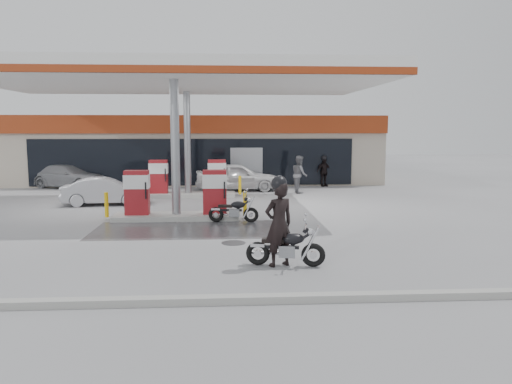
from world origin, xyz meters
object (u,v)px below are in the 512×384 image
(pump_island_near, at_px, (176,200))
(attendant, at_px, (300,174))
(parked_motorcycle, at_px, (234,211))
(hatchback_silver, at_px, (105,191))
(biker_walking, at_px, (324,172))
(sedan_white, at_px, (237,177))
(biker_main, at_px, (279,224))
(main_motorcycle, at_px, (287,248))
(parked_car_left, at_px, (70,176))
(pump_island_far, at_px, (188,182))

(pump_island_near, relative_size, attendant, 2.68)
(parked_motorcycle, height_order, hatchback_silver, hatchback_silver)
(parked_motorcycle, xyz_separation_m, biker_walking, (5.30, 10.60, 0.43))
(sedan_white, bearing_deg, biker_main, -177.72)
(main_motorcycle, distance_m, parked_car_left, 19.31)
(main_motorcycle, relative_size, attendant, 0.99)
(pump_island_near, bearing_deg, biker_main, -64.83)
(hatchback_silver, distance_m, biker_walking, 12.42)
(biker_main, height_order, hatchback_silver, biker_main)
(pump_island_far, height_order, main_motorcycle, pump_island_far)
(biker_main, height_order, parked_motorcycle, biker_main)
(pump_island_far, xyz_separation_m, attendant, (5.57, 1.00, 0.25))
(main_motorcycle, distance_m, attendant, 13.71)
(attendant, relative_size, parked_car_left, 0.43)
(parked_motorcycle, bearing_deg, attendant, 73.97)
(main_motorcycle, distance_m, sedan_white, 14.72)
(biker_main, xyz_separation_m, attendant, (2.54, 13.46, -0.06))
(pump_island_near, distance_m, attendant, 8.95)
(pump_island_near, bearing_deg, parked_motorcycle, -21.01)
(pump_island_far, relative_size, attendant, 2.68)
(attendant, bearing_deg, biker_walking, -37.58)
(main_motorcycle, relative_size, sedan_white, 0.43)
(sedan_white, relative_size, attendant, 2.28)
(pump_island_near, bearing_deg, pump_island_far, 90.00)
(biker_main, bearing_deg, sedan_white, -112.45)
(parked_car_left, distance_m, biker_walking, 14.20)
(pump_island_near, xyz_separation_m, attendant, (5.57, 7.00, 0.25))
(biker_main, distance_m, sedan_white, 14.68)
(pump_island_near, bearing_deg, main_motorcycle, -63.58)
(pump_island_near, relative_size, biker_walking, 3.09)
(pump_island_far, xyz_separation_m, sedan_white, (2.42, 2.20, 0.03))
(attendant, xyz_separation_m, biker_walking, (1.81, 2.80, -0.13))
(pump_island_far, distance_m, biker_walking, 8.31)
(sedan_white, bearing_deg, pump_island_near, 163.43)
(biker_main, bearing_deg, pump_island_near, -89.69)
(parked_motorcycle, bearing_deg, hatchback_silver, 149.18)
(pump_island_near, xyz_separation_m, parked_car_left, (-6.81, 10.00, -0.06))
(pump_island_near, xyz_separation_m, main_motorcycle, (3.23, -6.50, -0.28))
(pump_island_near, distance_m, pump_island_far, 6.00)
(sedan_white, height_order, attendant, attendant)
(pump_island_far, distance_m, biker_main, 12.83)
(sedan_white, height_order, biker_walking, biker_walking)
(parked_motorcycle, height_order, parked_car_left, parked_car_left)
(parked_motorcycle, bearing_deg, pump_island_near, 167.03)
(parked_car_left, xyz_separation_m, biker_walking, (14.19, -0.20, 0.18))
(pump_island_near, height_order, parked_car_left, pump_island_near)
(hatchback_silver, bearing_deg, pump_island_far, -59.80)
(main_motorcycle, relative_size, biker_walking, 1.14)
(attendant, bearing_deg, sedan_white, 64.47)
(main_motorcycle, xyz_separation_m, biker_walking, (4.16, 16.30, 0.40))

